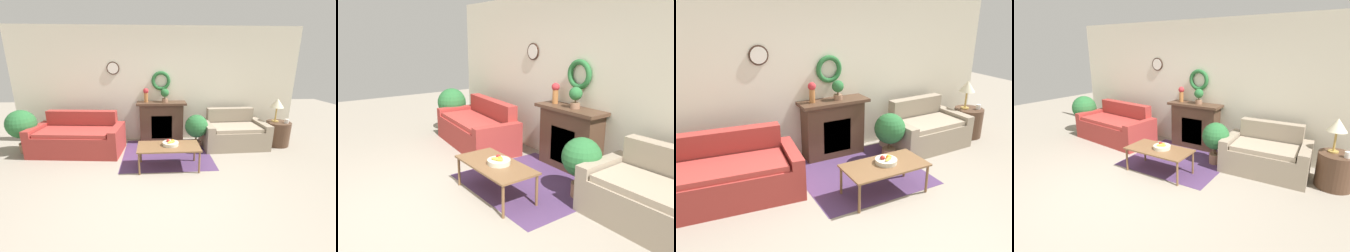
{
  "view_description": "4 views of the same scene",
  "coord_description": "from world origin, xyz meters",
  "views": [
    {
      "loc": [
        -0.1,
        -2.82,
        1.99
      ],
      "look_at": [
        0.16,
        1.28,
        0.74
      ],
      "focal_mm": 24.0,
      "sensor_mm": 36.0,
      "label": 1
    },
    {
      "loc": [
        3.43,
        -1.15,
        2.02
      ],
      "look_at": [
        -0.02,
        1.31,
        0.86
      ],
      "focal_mm": 35.0,
      "sensor_mm": 36.0,
      "label": 2
    },
    {
      "loc": [
        -2.14,
        -2.23,
        2.46
      ],
      "look_at": [
        -0.2,
        1.54,
        0.88
      ],
      "focal_mm": 35.0,
      "sensor_mm": 36.0,
      "label": 3
    },
    {
      "loc": [
        2.72,
        -2.39,
        2.1
      ],
      "look_at": [
        0.25,
        1.61,
        0.72
      ],
      "focal_mm": 28.0,
      "sensor_mm": 36.0,
      "label": 4
    }
  ],
  "objects": [
    {
      "name": "fireplace",
      "position": [
        0.07,
        2.46,
        0.5
      ],
      "size": [
        1.17,
        0.41,
        0.99
      ],
      "color": "#4C3323",
      "rests_on": "ground_plane"
    },
    {
      "name": "mug",
      "position": [
        2.93,
        1.95,
        0.6
      ],
      "size": [
        0.09,
        0.09,
        0.09
      ],
      "color": "silver",
      "rests_on": "side_table_by_loveseat"
    },
    {
      "name": "potted_plant_floor_by_couch",
      "position": [
        -2.93,
        1.94,
        0.61
      ],
      "size": [
        0.61,
        0.61,
        0.94
      ],
      "color": "#8E664C",
      "rests_on": "ground_plane"
    },
    {
      "name": "potted_plant_floor_by_loveseat",
      "position": [
        0.83,
        1.88,
        0.51
      ],
      "size": [
        0.51,
        0.51,
        0.8
      ],
      "color": "#8E664C",
      "rests_on": "ground_plane"
    },
    {
      "name": "vase_on_mantel_left",
      "position": [
        -0.29,
        2.47,
        1.18
      ],
      "size": [
        0.13,
        0.13,
        0.33
      ],
      "color": "#AD6B38",
      "rests_on": "fireplace"
    },
    {
      "name": "fruit_bowl",
      "position": [
        0.19,
        1.05,
        0.48
      ],
      "size": [
        0.3,
        0.3,
        0.12
      ],
      "color": "beige",
      "rests_on": "coffee_table"
    },
    {
      "name": "ground_plane",
      "position": [
        0.0,
        0.0,
        0.0
      ],
      "size": [
        16.0,
        16.0,
        0.0
      ],
      "primitive_type": "plane",
      "color": "gray"
    },
    {
      "name": "coffee_table",
      "position": [
        0.15,
        1.02,
        0.4
      ],
      "size": [
        1.15,
        0.58,
        0.44
      ],
      "color": "brown",
      "rests_on": "ground_plane"
    },
    {
      "name": "wall_back",
      "position": [
        -0.0,
        2.67,
        1.35
      ],
      "size": [
        6.8,
        0.15,
        2.7
      ],
      "color": "beige",
      "rests_on": "ground_plane"
    },
    {
      "name": "loveseat_right",
      "position": [
        1.73,
        2.05,
        0.3
      ],
      "size": [
        1.47,
        0.91,
        0.84
      ],
      "rotation": [
        0.0,
        0.0,
        0.03
      ],
      "color": "gray",
      "rests_on": "ground_plane"
    },
    {
      "name": "couch_left",
      "position": [
        -1.76,
        1.89,
        0.31
      ],
      "size": [
        1.98,
        1.06,
        0.86
      ],
      "rotation": [
        0.0,
        0.0,
        -0.1
      ],
      "color": "#9E332D",
      "rests_on": "ground_plane"
    },
    {
      "name": "side_table_by_loveseat",
      "position": [
        2.8,
        2.04,
        0.28
      ],
      "size": [
        0.55,
        0.55,
        0.56
      ],
      "color": "#4C3323",
      "rests_on": "ground_plane"
    },
    {
      "name": "potted_plant_on_mantel",
      "position": [
        0.16,
        2.45,
        1.17
      ],
      "size": [
        0.2,
        0.2,
        0.32
      ],
      "color": "#8E664C",
      "rests_on": "fireplace"
    },
    {
      "name": "table_lamp",
      "position": [
        2.73,
        2.1,
        0.98
      ],
      "size": [
        0.29,
        0.29,
        0.55
      ],
      "color": "#B28E42",
      "rests_on": "side_table_by_loveseat"
    },
    {
      "name": "floor_rug",
      "position": [
        0.15,
        1.66,
        0.0
      ],
      "size": [
        1.85,
        1.68,
        0.01
      ],
      "color": "#4C335B",
      "rests_on": "ground_plane"
    }
  ]
}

